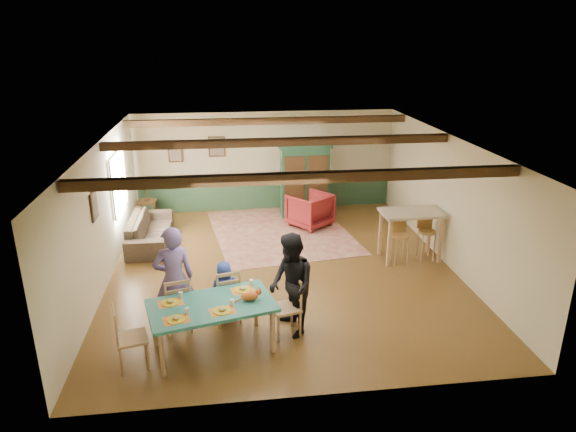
{
  "coord_description": "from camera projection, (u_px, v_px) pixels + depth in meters",
  "views": [
    {
      "loc": [
        -1.14,
        -9.67,
        4.66
      ],
      "look_at": [
        0.12,
        0.07,
        1.15
      ],
      "focal_mm": 32.0,
      "sensor_mm": 36.0,
      "label": 1
    }
  ],
  "objects": [
    {
      "name": "floor",
      "position": [
        283.0,
        269.0,
        10.74
      ],
      "size": [
        8.0,
        8.0,
        0.0
      ],
      "primitive_type": "plane",
      "color": "#513516",
      "rests_on": "ground"
    },
    {
      "name": "wall_back",
      "position": [
        265.0,
        161.0,
        14.02
      ],
      "size": [
        7.0,
        0.02,
        2.7
      ],
      "primitive_type": "cube",
      "color": "beige",
      "rests_on": "floor"
    },
    {
      "name": "wall_left",
      "position": [
        102.0,
        216.0,
        9.86
      ],
      "size": [
        0.02,
        8.0,
        2.7
      ],
      "primitive_type": "cube",
      "color": "beige",
      "rests_on": "floor"
    },
    {
      "name": "wall_right",
      "position": [
        449.0,
        201.0,
        10.7
      ],
      "size": [
        0.02,
        8.0,
        2.7
      ],
      "primitive_type": "cube",
      "color": "beige",
      "rests_on": "floor"
    },
    {
      "name": "ceiling",
      "position": [
        282.0,
        141.0,
        9.83
      ],
      "size": [
        7.0,
        8.0,
        0.02
      ],
      "primitive_type": "cube",
      "color": "white",
      "rests_on": "wall_back"
    },
    {
      "name": "wainscot_back",
      "position": [
        266.0,
        193.0,
        14.3
      ],
      "size": [
        6.95,
        0.03,
        0.9
      ],
      "primitive_type": "cube",
      "color": "#213C27",
      "rests_on": "floor"
    },
    {
      "name": "ceiling_beam_front",
      "position": [
        300.0,
        178.0,
        7.71
      ],
      "size": [
        6.95,
        0.16,
        0.16
      ],
      "primitive_type": "cube",
      "color": "black",
      "rests_on": "ceiling"
    },
    {
      "name": "ceiling_beam_mid",
      "position": [
        280.0,
        142.0,
        10.23
      ],
      "size": [
        6.95,
        0.16,
        0.16
      ],
      "primitive_type": "cube",
      "color": "black",
      "rests_on": "ceiling"
    },
    {
      "name": "ceiling_beam_back",
      "position": [
        268.0,
        121.0,
        12.66
      ],
      "size": [
        6.95,
        0.16,
        0.16
      ],
      "primitive_type": "cube",
      "color": "black",
      "rests_on": "ceiling"
    },
    {
      "name": "window_left",
      "position": [
        119.0,
        182.0,
        11.38
      ],
      "size": [
        0.06,
        1.6,
        1.3
      ],
      "primitive_type": null,
      "color": "white",
      "rests_on": "wall_left"
    },
    {
      "name": "picture_left_wall",
      "position": [
        94.0,
        206.0,
        9.17
      ],
      "size": [
        0.04,
        0.42,
        0.52
      ],
      "primitive_type": null,
      "color": "gray",
      "rests_on": "wall_left"
    },
    {
      "name": "picture_back_a",
      "position": [
        217.0,
        147.0,
        13.68
      ],
      "size": [
        0.45,
        0.04,
        0.55
      ],
      "primitive_type": null,
      "color": "gray",
      "rests_on": "wall_back"
    },
    {
      "name": "picture_back_b",
      "position": [
        175.0,
        153.0,
        13.6
      ],
      "size": [
        0.38,
        0.04,
        0.48
      ],
      "primitive_type": null,
      "color": "gray",
      "rests_on": "wall_back"
    },
    {
      "name": "dining_table",
      "position": [
        213.0,
        327.0,
        7.9
      ],
      "size": [
        2.07,
        1.46,
        0.78
      ],
      "primitive_type": null,
      "rotation": [
        0.0,
        0.0,
        0.24
      ],
      "color": "#20675A",
      "rests_on": "floor"
    },
    {
      "name": "dining_chair_far_left",
      "position": [
        177.0,
        303.0,
        8.39
      ],
      "size": [
        0.54,
        0.55,
        0.99
      ],
      "primitive_type": null,
      "rotation": [
        0.0,
        0.0,
        3.39
      ],
      "color": "#A98154",
      "rests_on": "floor"
    },
    {
      "name": "dining_chair_far_right",
      "position": [
        226.0,
        294.0,
        8.67
      ],
      "size": [
        0.54,
        0.55,
        0.99
      ],
      "primitive_type": null,
      "rotation": [
        0.0,
        0.0,
        3.39
      ],
      "color": "#A98154",
      "rests_on": "floor"
    },
    {
      "name": "dining_chair_end_left",
      "position": [
        132.0,
        337.0,
        7.46
      ],
      "size": [
        0.55,
        0.54,
        0.99
      ],
      "primitive_type": null,
      "rotation": [
        0.0,
        0.0,
        1.81
      ],
      "color": "#A98154",
      "rests_on": "floor"
    },
    {
      "name": "dining_chair_end_right",
      "position": [
        285.0,
        307.0,
        8.28
      ],
      "size": [
        0.55,
        0.54,
        0.99
      ],
      "primitive_type": null,
      "rotation": [
        0.0,
        0.0,
        -1.33
      ],
      "color": "#A98154",
      "rests_on": "floor"
    },
    {
      "name": "person_man",
      "position": [
        174.0,
        279.0,
        8.32
      ],
      "size": [
        0.74,
        0.58,
        1.8
      ],
      "primitive_type": "imported",
      "rotation": [
        0.0,
        0.0,
        3.39
      ],
      "color": "#745FA4",
      "rests_on": "floor"
    },
    {
      "name": "person_woman",
      "position": [
        291.0,
        285.0,
        8.19
      ],
      "size": [
        0.83,
        0.97,
        1.72
      ],
      "primitive_type": "imported",
      "rotation": [
        0.0,
        0.0,
        -1.33
      ],
      "color": "black",
      "rests_on": "floor"
    },
    {
      "name": "person_child",
      "position": [
        225.0,
        291.0,
        8.73
      ],
      "size": [
        0.58,
        0.45,
        1.05
      ],
      "primitive_type": "imported",
      "rotation": [
        0.0,
        0.0,
        3.39
      ],
      "color": "navy",
      "rests_on": "floor"
    },
    {
      "name": "cat",
      "position": [
        250.0,
        295.0,
        7.85
      ],
      "size": [
        0.4,
        0.23,
        0.19
      ],
      "primitive_type": null,
      "rotation": [
        0.0,
        0.0,
        0.24
      ],
      "color": "#C45922",
      "rests_on": "dining_table"
    },
    {
      "name": "place_setting_near_left",
      "position": [
        176.0,
        317.0,
        7.33
      ],
      "size": [
        0.48,
        0.4,
        0.11
      ],
      "primitive_type": null,
      "rotation": [
        0.0,
        0.0,
        0.24
      ],
      "color": "gold",
      "rests_on": "dining_table"
    },
    {
      "name": "place_setting_near_center",
      "position": [
        222.0,
        308.0,
        7.56
      ],
      "size": [
        0.48,
        0.4,
        0.11
      ],
      "primitive_type": null,
      "rotation": [
        0.0,
        0.0,
        0.24
      ],
      "color": "gold",
      "rests_on": "dining_table"
    },
    {
      "name": "place_setting_far_left",
      "position": [
        170.0,
        300.0,
        7.79
      ],
      "size": [
        0.48,
        0.4,
        0.11
      ],
      "primitive_type": null,
      "rotation": [
        0.0,
        0.0,
        0.24
      ],
      "color": "gold",
      "rests_on": "dining_table"
    },
    {
      "name": "place_setting_far_right",
      "position": [
        243.0,
        287.0,
        8.18
      ],
      "size": [
        0.48,
        0.4,
        0.11
      ],
      "primitive_type": null,
      "rotation": [
        0.0,
        0.0,
        0.24
      ],
      "color": "gold",
      "rests_on": "dining_table"
    },
    {
      "name": "area_rug",
      "position": [
        281.0,
        232.0,
        12.72
      ],
      "size": [
        3.68,
        4.19,
        0.01
      ],
      "primitive_type": "cube",
      "rotation": [
        0.0,
        0.0,
        0.14
      ],
      "color": "tan",
      "rests_on": "floor"
    },
    {
      "name": "armoire",
      "position": [
        304.0,
        180.0,
        13.59
      ],
      "size": [
        1.39,
        0.57,
        1.95
      ],
      "primitive_type": "cube",
      "rotation": [
        0.0,
        0.0,
        0.02
      ],
      "color": "#153622",
      "rests_on": "floor"
    },
    {
      "name": "armchair",
      "position": [
        310.0,
        210.0,
        13.0
      ],
      "size": [
        1.31,
        1.31,
        0.86
      ],
      "primitive_type": "imported",
      "rotation": [
        0.0,
        0.0,
        -2.49
      ],
      "color": "#521015",
      "rests_on": "floor"
    },
    {
      "name": "sofa",
      "position": [
        150.0,
        230.0,
        11.96
      ],
      "size": [
        0.88,
        2.24,
        0.65
      ],
      "primitive_type": "imported",
      "rotation": [
        0.0,
        0.0,
        1.57
      ],
      "color": "#342B20",
      "rests_on": "floor"
    },
    {
      "name": "end_table",
      "position": [
        148.0,
        211.0,
        13.32
      ],
      "size": [
        0.48,
        0.48,
        0.58
      ],
      "primitive_type": null,
      "rotation": [
        0.0,
        0.0,
        -0.03
      ],
      "color": "black",
      "rests_on": "floor"
    },
    {
      "name": "table_lamp",
      "position": [
        146.0,
        191.0,
        13.14
      ],
      "size": [
        0.32,
        0.32,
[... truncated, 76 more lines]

